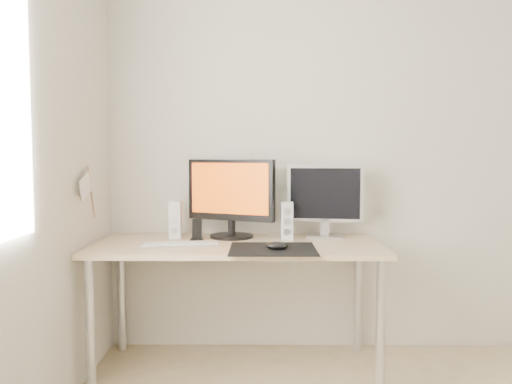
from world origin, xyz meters
name	(u,v)px	position (x,y,z in m)	size (l,w,h in m)	color
wall_back	(388,151)	(0.00, 1.75, 1.25)	(3.50, 3.50, 0.00)	beige
mousepad	(273,249)	(-0.74, 1.18, 0.73)	(0.45, 0.40, 0.00)	black
mouse	(277,246)	(-0.72, 1.15, 0.75)	(0.12, 0.07, 0.04)	black
desk	(237,256)	(-0.93, 1.38, 0.65)	(1.60, 0.70, 0.73)	#D1B587
main_monitor	(231,195)	(-0.98, 1.55, 0.98)	(0.52, 0.34, 0.47)	black
second_monitor	(325,197)	(-0.41, 1.57, 0.97)	(0.45, 0.19, 0.43)	#BABABC
speaker_left	(176,220)	(-1.30, 1.53, 0.84)	(0.07, 0.08, 0.22)	white
speaker_right	(287,221)	(-0.65, 1.50, 0.84)	(0.07, 0.08, 0.22)	white
keyboard	(181,244)	(-1.23, 1.29, 0.74)	(0.43, 0.18, 0.02)	#B3B3B6
phone_dock	(197,234)	(-1.17, 1.46, 0.77)	(0.07, 0.06, 0.13)	black
pennant	(87,188)	(-1.72, 1.24, 1.05)	(0.01, 0.23, 0.29)	#A57F54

